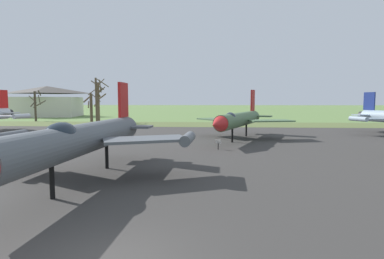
{
  "coord_description": "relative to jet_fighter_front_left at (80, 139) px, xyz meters",
  "views": [
    {
      "loc": [
        2.7,
        -7.88,
        4.44
      ],
      "look_at": [
        0.91,
        21.0,
        1.75
      ],
      "focal_mm": 29.1,
      "sensor_mm": 36.0,
      "label": 1
    }
  ],
  "objects": [
    {
      "name": "bare_tree_center",
      "position": [
        -16.6,
        48.0,
        2.21
      ],
      "size": [
        3.06,
        3.64,
        8.83
      ],
      "color": "brown",
      "rests_on": "ground"
    },
    {
      "name": "jet_fighter_front_left",
      "position": [
        0.0,
        0.0,
        0.0
      ],
      "size": [
        11.74,
        17.32,
        5.78
      ],
      "color": "#565B60",
      "rests_on": "ground"
    },
    {
      "name": "visitor_building",
      "position": [
        -38.88,
        68.6,
        1.67
      ],
      "size": [
        19.26,
        16.03,
        8.46
      ],
      "color": "beige",
      "rests_on": "ground"
    },
    {
      "name": "bare_tree_left_of_center",
      "position": [
        -18.1,
        47.53,
        0.77
      ],
      "size": [
        3.1,
        2.31,
        5.92
      ],
      "color": "brown",
      "rests_on": "ground"
    },
    {
      "name": "jet_fighter_rear_left",
      "position": [
        10.04,
        19.14,
        -0.08
      ],
      "size": [
        11.15,
        16.31,
        5.84
      ],
      "color": "#4C6B47",
      "rests_on": "ground"
    },
    {
      "name": "bare_tree_far_left",
      "position": [
        -30.78,
        48.9,
        1.14
      ],
      "size": [
        3.1,
        2.63,
        6.63
      ],
      "color": "#42382D",
      "rests_on": "ground"
    },
    {
      "name": "asphalt_apron",
      "position": [
        4.24,
        8.2,
        -2.4
      ],
      "size": [
        90.04,
        54.35,
        0.05
      ],
      "primitive_type": "cube",
      "color": "#383533",
      "rests_on": "ground"
    },
    {
      "name": "bare_tree_right_of_center",
      "position": [
        -15.89,
        44.96,
        2.54
      ],
      "size": [
        3.27,
        2.89,
        8.95
      ],
      "color": "brown",
      "rests_on": "ground"
    },
    {
      "name": "info_placard_rear_left",
      "position": [
        7.58,
        11.82,
        -1.84
      ],
      "size": [
        0.54,
        0.34,
        0.94
      ],
      "color": "black",
      "rests_on": "ground"
    },
    {
      "name": "grass_verge_strip",
      "position": [
        4.24,
        41.37,
        -2.4
      ],
      "size": [
        150.04,
        12.0,
        0.06
      ],
      "primitive_type": "cube",
      "color": "#586535",
      "rests_on": "ground"
    }
  ]
}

